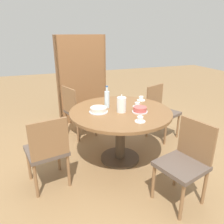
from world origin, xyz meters
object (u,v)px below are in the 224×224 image
chair_d (47,150)px  water_bottle (107,99)px  cake_main (98,110)px  cake_second (140,110)px  chair_a (185,161)px  cup_a (140,120)px  bookshelf (82,81)px  chair_b (161,110)px  cup_b (137,105)px  chair_c (77,110)px  coffee_pot (121,104)px  cup_c (141,99)px

chair_d → water_bottle: bearing=-164.2°
water_bottle → cake_main: size_ratio=1.24×
chair_d → cake_second: 1.20m
chair_a → cup_a: size_ratio=7.01×
cake_main → bookshelf: bearing=85.1°
chair_b → cup_b: size_ratio=7.01×
chair_a → chair_c: same height
coffee_pot → chair_c: bearing=111.7°
chair_a → cup_a: (-0.26, 0.52, 0.28)m
chair_a → cake_main: 1.18m
coffee_pot → cup_b: size_ratio=1.86×
cup_c → cup_b: bearing=-126.7°
cake_second → water_bottle: bearing=136.5°
bookshelf → water_bottle: bearing=90.9°
water_bottle → chair_a: bearing=-67.9°
chair_a → cup_b: size_ratio=7.01×
chair_b → coffee_pot: (-0.90, -0.49, 0.36)m
cup_c → cake_main: bearing=-160.5°
coffee_pot → cup_c: size_ratio=1.86×
cup_b → bookshelf: bearing=104.8°
chair_b → cup_c: chair_b is taller
chair_b → cake_second: bearing=-162.5°
chair_b → cup_c: bearing=175.1°
coffee_pot → cake_second: bearing=-22.8°
chair_b → chair_c: same height
chair_b → chair_d: size_ratio=1.00×
cup_b → cake_second: bearing=-106.6°
bookshelf → coffee_pot: size_ratio=7.12×
water_bottle → cake_second: 0.46m
coffee_pot → cake_main: size_ratio=0.96×
coffee_pot → water_bottle: size_ratio=0.78×
chair_a → cup_b: chair_a is taller
chair_d → cup_a: chair_d is taller
cup_b → coffee_pot: bearing=-159.0°
water_bottle → cake_main: bearing=-139.7°
chair_b → chair_c: bearing=137.1°
water_bottle → chair_c: bearing=109.8°
chair_c → cup_a: (0.46, -1.33, 0.28)m
bookshelf → water_bottle: 1.44m
bookshelf → water_bottle: size_ratio=5.52×
chair_b → chair_d: same height
chair_a → cup_a: chair_a is taller
chair_b → coffee_pot: 1.08m
chair_d → cup_c: chair_d is taller
coffee_pot → cake_second: (0.21, -0.09, -0.07)m
chair_a → cup_b: bearing=168.0°
chair_d → coffee_pot: 1.03m
chair_b → water_bottle: (-1.01, -0.27, 0.37)m
cake_second → cup_a: (-0.14, -0.28, -0.01)m
bookshelf → chair_b: bearing=131.4°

